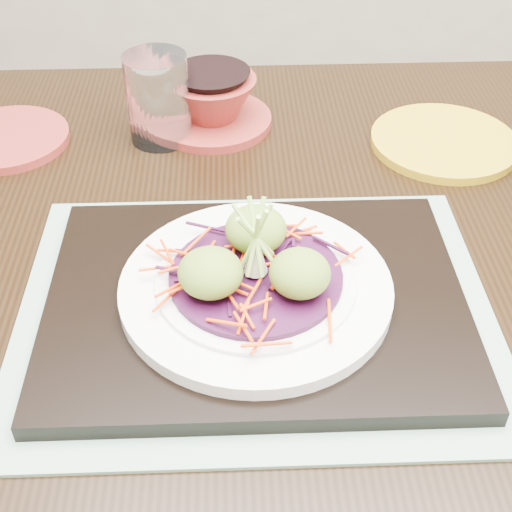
{
  "coord_description": "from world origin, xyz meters",
  "views": [
    {
      "loc": [
        -0.09,
        -0.48,
        1.25
      ],
      "look_at": [
        -0.1,
        -0.01,
        0.86
      ],
      "focal_mm": 50.0,
      "sensor_mm": 36.0,
      "label": 1
    }
  ],
  "objects_px": {
    "water_glass": "(158,99)",
    "terracotta_side_plate": "(6,139)",
    "yellow_plate": "(444,142)",
    "terracotta_bowl_set": "(212,104)",
    "white_plate": "(256,287)",
    "serving_tray": "(256,300)",
    "dining_table": "(266,345)"
  },
  "relations": [
    {
      "from": "white_plate",
      "to": "water_glass",
      "type": "xyz_separation_m",
      "value": [
        -0.12,
        0.29,
        0.02
      ]
    },
    {
      "from": "terracotta_side_plate",
      "to": "terracotta_bowl_set",
      "type": "xyz_separation_m",
      "value": [
        0.24,
        0.05,
        0.02
      ]
    },
    {
      "from": "water_glass",
      "to": "terracotta_side_plate",
      "type": "bearing_deg",
      "value": -175.94
    },
    {
      "from": "terracotta_side_plate",
      "to": "yellow_plate",
      "type": "xyz_separation_m",
      "value": [
        0.51,
        -0.0,
        -0.0
      ]
    },
    {
      "from": "serving_tray",
      "to": "yellow_plate",
      "type": "bearing_deg",
      "value": 49.25
    },
    {
      "from": "white_plate",
      "to": "terracotta_side_plate",
      "type": "bearing_deg",
      "value": 136.74
    },
    {
      "from": "serving_tray",
      "to": "terracotta_side_plate",
      "type": "relative_size",
      "value": 2.46
    },
    {
      "from": "white_plate",
      "to": "terracotta_bowl_set",
      "type": "relative_size",
      "value": 1.29
    },
    {
      "from": "serving_tray",
      "to": "terracotta_side_plate",
      "type": "height_order",
      "value": "serving_tray"
    },
    {
      "from": "yellow_plate",
      "to": "terracotta_bowl_set",
      "type": "bearing_deg",
      "value": 170.22
    },
    {
      "from": "serving_tray",
      "to": "yellow_plate",
      "type": "distance_m",
      "value": 0.35
    },
    {
      "from": "water_glass",
      "to": "terracotta_bowl_set",
      "type": "distance_m",
      "value": 0.07
    },
    {
      "from": "water_glass",
      "to": "terracotta_bowl_set",
      "type": "relative_size",
      "value": 0.57
    },
    {
      "from": "white_plate",
      "to": "terracotta_side_plate",
      "type": "height_order",
      "value": "white_plate"
    },
    {
      "from": "water_glass",
      "to": "yellow_plate",
      "type": "height_order",
      "value": "water_glass"
    },
    {
      "from": "yellow_plate",
      "to": "water_glass",
      "type": "bearing_deg",
      "value": 177.58
    },
    {
      "from": "terracotta_side_plate",
      "to": "water_glass",
      "type": "bearing_deg",
      "value": 4.06
    },
    {
      "from": "serving_tray",
      "to": "water_glass",
      "type": "distance_m",
      "value": 0.32
    },
    {
      "from": "serving_tray",
      "to": "white_plate",
      "type": "xyz_separation_m",
      "value": [
        0.0,
        -0.0,
        0.02
      ]
    },
    {
      "from": "yellow_plate",
      "to": "dining_table",
      "type": "bearing_deg",
      "value": -133.23
    },
    {
      "from": "serving_tray",
      "to": "yellow_plate",
      "type": "relative_size",
      "value": 2.1
    },
    {
      "from": "serving_tray",
      "to": "terracotta_side_plate",
      "type": "bearing_deg",
      "value": 134.02
    },
    {
      "from": "dining_table",
      "to": "yellow_plate",
      "type": "xyz_separation_m",
      "value": [
        0.21,
        0.22,
        0.11
      ]
    },
    {
      "from": "terracotta_side_plate",
      "to": "white_plate",
      "type": "bearing_deg",
      "value": -43.26
    },
    {
      "from": "serving_tray",
      "to": "white_plate",
      "type": "bearing_deg",
      "value": -92.71
    },
    {
      "from": "serving_tray",
      "to": "terracotta_bowl_set",
      "type": "height_order",
      "value": "terracotta_bowl_set"
    },
    {
      "from": "dining_table",
      "to": "white_plate",
      "type": "relative_size",
      "value": 5.77
    },
    {
      "from": "water_glass",
      "to": "white_plate",
      "type": "bearing_deg",
      "value": -68.45
    },
    {
      "from": "dining_table",
      "to": "yellow_plate",
      "type": "relative_size",
      "value": 7.9
    },
    {
      "from": "dining_table",
      "to": "water_glass",
      "type": "bearing_deg",
      "value": 115.21
    },
    {
      "from": "dining_table",
      "to": "water_glass",
      "type": "relative_size",
      "value": 13.0
    },
    {
      "from": "dining_table",
      "to": "serving_tray",
      "type": "height_order",
      "value": "serving_tray"
    }
  ]
}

